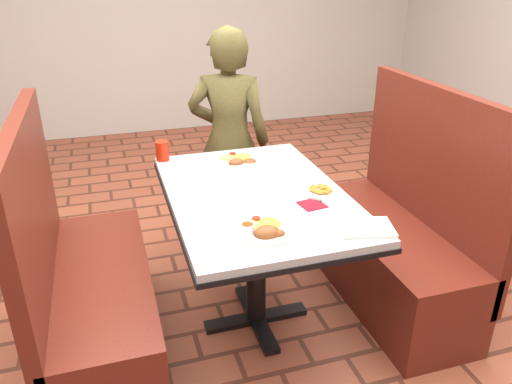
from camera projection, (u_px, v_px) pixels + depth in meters
dining_table at (256, 210)px, 2.38m from camera, size 0.81×1.21×0.75m
booth_bench_left at (91, 296)px, 2.30m from camera, size 0.47×1.20×1.17m
booth_bench_right at (395, 244)px, 2.73m from camera, size 0.47×1.20×1.17m
diner_person at (229, 141)px, 3.15m from camera, size 0.60×0.51×1.41m
near_dinner_plate at (264, 226)px, 1.98m from camera, size 0.24×0.24×0.07m
far_dinner_plate at (239, 158)px, 2.68m from camera, size 0.25×0.25×0.06m
plantain_plate at (320, 191)px, 2.32m from camera, size 0.18×0.18×0.03m
maroon_napkin at (312, 205)px, 2.21m from camera, size 0.12×0.12×0.00m
spoon_utensil at (312, 197)px, 2.28m from camera, size 0.05×0.13×0.00m
red_tumbler at (162, 151)px, 2.70m from camera, size 0.07×0.07×0.11m
paper_napkin at (365, 228)px, 2.01m from camera, size 0.25×0.21×0.01m
knife_utensil at (263, 225)px, 2.02m from camera, size 0.07×0.16×0.00m
fork_utensil at (262, 233)px, 1.96m from camera, size 0.05×0.14×0.00m
lettuce_shreds at (260, 186)px, 2.40m from camera, size 0.28×0.32×0.00m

